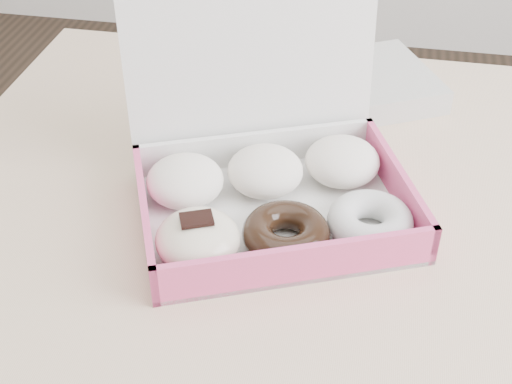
# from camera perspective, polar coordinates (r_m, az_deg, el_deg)

# --- Properties ---
(table) EXTENTS (1.20, 0.80, 0.75)m
(table) POSITION_cam_1_polar(r_m,az_deg,el_deg) (0.91, 11.51, -5.41)
(table) COLOR tan
(table) RESTS_ON ground
(donut_box) EXTENTS (0.38, 0.35, 0.22)m
(donut_box) POSITION_cam_1_polar(r_m,az_deg,el_deg) (0.82, 1.04, 0.51)
(donut_box) COLOR silver
(donut_box) RESTS_ON table
(newspapers) EXTENTS (0.28, 0.26, 0.04)m
(newspapers) POSITION_cam_1_polar(r_m,az_deg,el_deg) (1.07, 7.91, 8.44)
(newspapers) COLOR beige
(newspapers) RESTS_ON table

